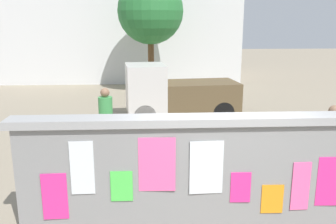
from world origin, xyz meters
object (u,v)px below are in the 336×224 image
object	(u,v)px
motorcycle	(299,136)
person_walking	(331,137)
bicycle_far	(225,173)
auto_rickshaw_truck	(176,93)
tree_roadside	(150,11)
bicycle_near	(152,148)
person_bystander	(106,114)

from	to	relation	value
motorcycle	person_walking	distance (m)	1.76
motorcycle	bicycle_far	xyz separation A→B (m)	(-2.21, -1.84, -0.10)
auto_rickshaw_truck	tree_roadside	xyz separation A→B (m)	(-0.76, 4.90, 2.69)
auto_rickshaw_truck	bicycle_near	bearing A→B (deg)	-102.51
bicycle_near	bicycle_far	xyz separation A→B (m)	(1.37, -1.48, 0.00)
person_walking	auto_rickshaw_truck	bearing A→B (deg)	117.53
bicycle_near	bicycle_far	world-z (taller)	same
motorcycle	person_walking	xyz separation A→B (m)	(-0.10, -1.68, 0.52)
bicycle_near	bicycle_far	distance (m)	2.02
bicycle_far	motorcycle	bearing A→B (deg)	39.84
motorcycle	person_walking	size ratio (longest dim) A/B	1.17
bicycle_near	person_walking	xyz separation A→B (m)	(3.48, -1.32, 0.62)
person_bystander	motorcycle	bearing A→B (deg)	-5.33
bicycle_far	person_walking	size ratio (longest dim) A/B	1.05
auto_rickshaw_truck	bicycle_far	bearing A→B (deg)	-84.16
motorcycle	person_walking	bearing A→B (deg)	-93.40
person_bystander	tree_roadside	xyz separation A→B (m)	(1.18, 7.86, 2.61)
motorcycle	bicycle_near	size ratio (longest dim) A/B	1.11
bicycle_near	person_walking	world-z (taller)	person_walking
bicycle_far	tree_roadside	distance (m)	10.72
bicycle_far	person_bystander	bearing A→B (deg)	137.37
bicycle_near	bicycle_far	size ratio (longest dim) A/B	1.00
person_walking	tree_roadside	xyz separation A→B (m)	(-3.40, 9.97, 2.61)
motorcycle	tree_roadside	xyz separation A→B (m)	(-3.50, 8.30, 3.13)
person_bystander	auto_rickshaw_truck	bearing A→B (deg)	56.78
auto_rickshaw_truck	person_walking	bearing A→B (deg)	-62.47
bicycle_far	person_bystander	xyz separation A→B (m)	(-2.48, 2.28, 0.62)
motorcycle	person_bystander	bearing A→B (deg)	174.67
person_bystander	tree_roadside	bearing A→B (deg)	81.43
auto_rickshaw_truck	bicycle_far	size ratio (longest dim) A/B	2.21
auto_rickshaw_truck	tree_roadside	world-z (taller)	tree_roadside
motorcycle	tree_roadside	bearing A→B (deg)	112.88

